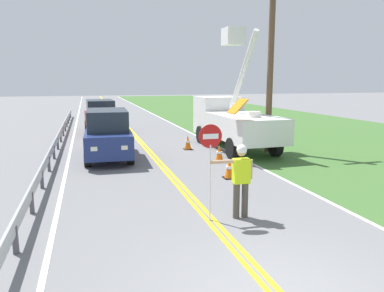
{
  "coord_description": "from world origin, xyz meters",
  "views": [
    {
      "loc": [
        -2.73,
        -4.68,
        3.33
      ],
      "look_at": [
        0.53,
        6.79,
        1.2
      ],
      "focal_mm": 34.5,
      "sensor_mm": 36.0,
      "label": 1
    }
  ],
  "objects_px": {
    "oncoming_suv_nearest": "(108,134)",
    "traffic_cone_mid": "(219,154)",
    "oncoming_suv_second": "(101,116)",
    "traffic_cone_lead": "(229,169)",
    "flagger_worker": "(241,176)",
    "stop_sign_paddle": "(210,151)",
    "utility_bucket_truck": "(232,119)",
    "utility_pole_near": "(270,64)",
    "traffic_cone_tail": "(188,143)"
  },
  "relations": [
    {
      "from": "oncoming_suv_nearest",
      "to": "traffic_cone_mid",
      "type": "xyz_separation_m",
      "value": [
        4.37,
        -1.93,
        -0.72
      ]
    },
    {
      "from": "oncoming_suv_nearest",
      "to": "oncoming_suv_second",
      "type": "bearing_deg",
      "value": 90.03
    },
    {
      "from": "traffic_cone_lead",
      "to": "flagger_worker",
      "type": "bearing_deg",
      "value": -107.57
    },
    {
      "from": "stop_sign_paddle",
      "to": "oncoming_suv_second",
      "type": "xyz_separation_m",
      "value": [
        -1.92,
        16.28,
        -0.65
      ]
    },
    {
      "from": "utility_bucket_truck",
      "to": "utility_pole_near",
      "type": "relative_size",
      "value": 0.89
    },
    {
      "from": "flagger_worker",
      "to": "oncoming_suv_nearest",
      "type": "bearing_deg",
      "value": 108.43
    },
    {
      "from": "utility_pole_near",
      "to": "flagger_worker",
      "type": "bearing_deg",
      "value": -121.52
    },
    {
      "from": "stop_sign_paddle",
      "to": "traffic_cone_tail",
      "type": "xyz_separation_m",
      "value": [
        1.92,
        9.08,
        -1.37
      ]
    },
    {
      "from": "oncoming_suv_nearest",
      "to": "oncoming_suv_second",
      "type": "height_order",
      "value": "same"
    },
    {
      "from": "stop_sign_paddle",
      "to": "utility_bucket_truck",
      "type": "height_order",
      "value": "utility_bucket_truck"
    },
    {
      "from": "oncoming_suv_nearest",
      "to": "utility_pole_near",
      "type": "bearing_deg",
      "value": -3.28
    },
    {
      "from": "utility_bucket_truck",
      "to": "traffic_cone_tail",
      "type": "bearing_deg",
      "value": 177.75
    },
    {
      "from": "flagger_worker",
      "to": "utility_bucket_truck",
      "type": "bearing_deg",
      "value": 69.3
    },
    {
      "from": "oncoming_suv_nearest",
      "to": "utility_pole_near",
      "type": "xyz_separation_m",
      "value": [
        7.36,
        -0.42,
        2.98
      ]
    },
    {
      "from": "traffic_cone_tail",
      "to": "oncoming_suv_second",
      "type": "bearing_deg",
      "value": 118.08
    },
    {
      "from": "stop_sign_paddle",
      "to": "utility_bucket_truck",
      "type": "bearing_deg",
      "value": 65.07
    },
    {
      "from": "flagger_worker",
      "to": "traffic_cone_tail",
      "type": "relative_size",
      "value": 2.61
    },
    {
      "from": "stop_sign_paddle",
      "to": "traffic_cone_lead",
      "type": "distance_m",
      "value": 4.21
    },
    {
      "from": "utility_bucket_truck",
      "to": "oncoming_suv_second",
      "type": "height_order",
      "value": "utility_bucket_truck"
    },
    {
      "from": "utility_bucket_truck",
      "to": "utility_pole_near",
      "type": "bearing_deg",
      "value": -47.94
    },
    {
      "from": "traffic_cone_tail",
      "to": "stop_sign_paddle",
      "type": "bearing_deg",
      "value": -101.96
    },
    {
      "from": "utility_bucket_truck",
      "to": "oncoming_suv_second",
      "type": "xyz_separation_m",
      "value": [
        -6.1,
        7.29,
        -0.36
      ]
    },
    {
      "from": "stop_sign_paddle",
      "to": "oncoming_suv_nearest",
      "type": "relative_size",
      "value": 0.5
    },
    {
      "from": "utility_bucket_truck",
      "to": "traffic_cone_tail",
      "type": "height_order",
      "value": "utility_bucket_truck"
    },
    {
      "from": "utility_bucket_truck",
      "to": "traffic_cone_tail",
      "type": "xyz_separation_m",
      "value": [
        -2.26,
        0.09,
        -1.09
      ]
    },
    {
      "from": "oncoming_suv_nearest",
      "to": "traffic_cone_mid",
      "type": "distance_m",
      "value": 4.83
    },
    {
      "from": "utility_bucket_truck",
      "to": "oncoming_suv_second",
      "type": "distance_m",
      "value": 9.51
    },
    {
      "from": "utility_bucket_truck",
      "to": "traffic_cone_lead",
      "type": "xyz_separation_m",
      "value": [
        -2.29,
        -5.49,
        -1.09
      ]
    },
    {
      "from": "traffic_cone_tail",
      "to": "utility_pole_near",
      "type": "bearing_deg",
      "value": -22.94
    },
    {
      "from": "utility_pole_near",
      "to": "traffic_cone_lead",
      "type": "xyz_separation_m",
      "value": [
        -3.56,
        -4.09,
        -3.71
      ]
    },
    {
      "from": "oncoming_suv_second",
      "to": "traffic_cone_lead",
      "type": "height_order",
      "value": "oncoming_suv_second"
    },
    {
      "from": "utility_pole_near",
      "to": "traffic_cone_lead",
      "type": "relative_size",
      "value": 11.05
    },
    {
      "from": "flagger_worker",
      "to": "traffic_cone_mid",
      "type": "relative_size",
      "value": 2.61
    },
    {
      "from": "traffic_cone_lead",
      "to": "traffic_cone_mid",
      "type": "distance_m",
      "value": 2.65
    },
    {
      "from": "stop_sign_paddle",
      "to": "utility_pole_near",
      "type": "xyz_separation_m",
      "value": [
        5.44,
        7.59,
        2.34
      ]
    },
    {
      "from": "flagger_worker",
      "to": "stop_sign_paddle",
      "type": "relative_size",
      "value": 0.78
    },
    {
      "from": "flagger_worker",
      "to": "oncoming_suv_second",
      "type": "xyz_separation_m",
      "value": [
        -2.69,
        16.32,
        0.01
      ]
    },
    {
      "from": "stop_sign_paddle",
      "to": "traffic_cone_lead",
      "type": "height_order",
      "value": "stop_sign_paddle"
    },
    {
      "from": "flagger_worker",
      "to": "traffic_cone_mid",
      "type": "height_order",
      "value": "flagger_worker"
    },
    {
      "from": "flagger_worker",
      "to": "oncoming_suv_second",
      "type": "height_order",
      "value": "oncoming_suv_second"
    },
    {
      "from": "traffic_cone_tail",
      "to": "flagger_worker",
      "type": "bearing_deg",
      "value": -97.22
    },
    {
      "from": "stop_sign_paddle",
      "to": "traffic_cone_mid",
      "type": "xyz_separation_m",
      "value": [
        2.46,
        6.08,
        -1.37
      ]
    },
    {
      "from": "traffic_cone_mid",
      "to": "traffic_cone_tail",
      "type": "height_order",
      "value": "same"
    },
    {
      "from": "oncoming_suv_second",
      "to": "oncoming_suv_nearest",
      "type": "bearing_deg",
      "value": -89.97
    },
    {
      "from": "oncoming_suv_nearest",
      "to": "traffic_cone_mid",
      "type": "bearing_deg",
      "value": -23.79
    },
    {
      "from": "stop_sign_paddle",
      "to": "traffic_cone_mid",
      "type": "height_order",
      "value": "stop_sign_paddle"
    },
    {
      "from": "oncoming_suv_second",
      "to": "utility_pole_near",
      "type": "xyz_separation_m",
      "value": [
        7.36,
        -8.69,
        2.98
      ]
    },
    {
      "from": "oncoming_suv_second",
      "to": "traffic_cone_mid",
      "type": "height_order",
      "value": "oncoming_suv_second"
    },
    {
      "from": "utility_bucket_truck",
      "to": "traffic_cone_mid",
      "type": "relative_size",
      "value": 9.78
    },
    {
      "from": "oncoming_suv_nearest",
      "to": "traffic_cone_lead",
      "type": "height_order",
      "value": "oncoming_suv_nearest"
    }
  ]
}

